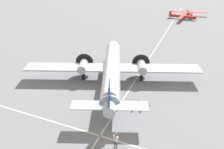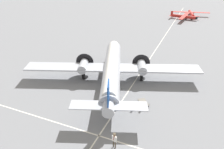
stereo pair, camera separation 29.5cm
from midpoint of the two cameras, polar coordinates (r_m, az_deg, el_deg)
The scene contains 10 objects.
ground_plane at distance 31.43m, azimuth 0.27°, elevation -2.41°, with size 300.00×300.00×0.00m, color slate.
apron_line_eastwest at distance 30.61m, azimuth 5.17°, elevation -3.44°, with size 120.00×0.16×0.01m.
apron_line_northsouth at distance 24.19m, azimuth -9.29°, elevation -13.70°, with size 0.16×120.00×0.01m.
airliner_main at distance 30.61m, azimuth 0.30°, elevation 1.75°, with size 19.06×24.53×5.31m.
crew_foreground at distance 21.24m, azimuth 1.04°, elevation -16.47°, with size 0.36×0.56×1.73m.
suitcase_near_door at distance 26.31m, azimuth 5.75°, elevation -8.83°, with size 0.44×0.17×0.49m.
suitcase_upright_spare at distance 26.40m, azimuth 7.94°, elevation -8.75°, with size 0.44×0.18×0.56m.
baggage_cart at distance 27.38m, azimuth 8.49°, elevation -7.25°, with size 1.90×1.74×0.56m.
light_aircraft_distant at distance 73.78m, azimuth 20.08°, elevation 14.75°, with size 8.21×10.83×2.08m.
light_aircraft_taxiing at distance 69.15m, azimuth 18.45°, elevation 14.18°, with size 10.62×7.92×2.03m.
Camera 2 is at (24.90, 10.54, 16.03)m, focal length 35.00 mm.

